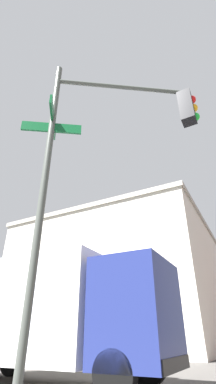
{
  "coord_description": "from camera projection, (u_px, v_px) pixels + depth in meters",
  "views": [
    {
      "loc": [
        -4.72,
        -9.37,
        1.22
      ],
      "look_at": [
        -6.76,
        -5.57,
        3.57
      ],
      "focal_mm": 24.94,
      "sensor_mm": 36.0,
      "label": 1
    }
  ],
  "objects": [
    {
      "name": "building_stucco",
      "position": [
        133.0,
        290.0,
        28.83
      ],
      "size": [
        17.74,
        21.7,
        11.29
      ],
      "color": "beige",
      "rests_on": "ground_plane"
    },
    {
      "name": "traffic_signal_near",
      "position": [
        115.0,
        140.0,
        5.0
      ],
      "size": [
        2.93,
        2.15,
        6.33
      ],
      "color": "#474C47",
      "rests_on": "ground_plane"
    },
    {
      "name": "box_truck_second",
      "position": [
        52.0,
        311.0,
        8.51
      ],
      "size": [
        7.56,
        2.48,
        3.54
      ],
      "color": "navy",
      "rests_on": "ground_plane"
    }
  ]
}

